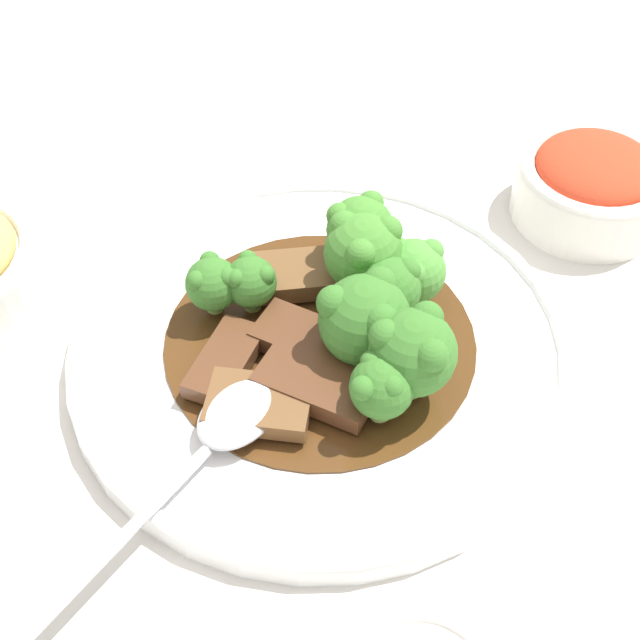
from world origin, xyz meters
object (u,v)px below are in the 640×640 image
at_px(main_plate, 320,346).
at_px(broccoli_floret_5, 414,271).
at_px(beef_strip_3, 317,383).
at_px(broccoli_floret_3, 413,351).
at_px(broccoli_floret_2, 388,288).
at_px(beef_strip_4, 309,274).
at_px(beef_strip_1, 259,404).
at_px(broccoli_floret_1, 213,283).
at_px(broccoli_floret_7, 251,281).
at_px(broccoli_floret_4, 377,388).
at_px(broccoli_floret_6, 360,229).
at_px(broccoli_floret_0, 365,318).
at_px(beef_strip_2, 225,361).
at_px(beef_strip_0, 298,333).
at_px(broccoli_floret_8, 363,252).
at_px(serving_spoon, 214,439).
at_px(side_bowl_kimchi, 592,183).

height_order(main_plate, broccoli_floret_5, broccoli_floret_5).
height_order(beef_strip_3, broccoli_floret_5, broccoli_floret_5).
bearing_deg(broccoli_floret_3, broccoli_floret_2, 161.82).
bearing_deg(beef_strip_4, beef_strip_1, -44.56).
bearing_deg(broccoli_floret_1, broccoli_floret_7, 63.42).
relative_size(beef_strip_3, broccoli_floret_4, 1.80).
height_order(beef_strip_1, broccoli_floret_6, broccoli_floret_6).
bearing_deg(broccoli_floret_4, beef_strip_1, -123.82).
height_order(main_plate, beef_strip_3, beef_strip_3).
height_order(broccoli_floret_0, broccoli_floret_1, broccoli_floret_0).
bearing_deg(broccoli_floret_2, main_plate, -102.09).
bearing_deg(broccoli_floret_0, beef_strip_3, -73.89).
relative_size(beef_strip_2, beef_strip_3, 0.83).
bearing_deg(broccoli_floret_4, broccoli_floret_3, 105.56).
distance_m(broccoli_floret_2, broccoli_floret_6, 0.05).
relative_size(beef_strip_0, broccoli_floret_8, 1.09).
bearing_deg(broccoli_floret_0, beef_strip_1, -84.47).
relative_size(broccoli_floret_2, serving_spoon, 0.23).
xyz_separation_m(beef_strip_0, broccoli_floret_1, (-0.05, -0.03, 0.02)).
height_order(main_plate, beef_strip_4, beef_strip_4).
bearing_deg(broccoli_floret_7, broccoli_floret_6, 89.35).
xyz_separation_m(beef_strip_2, beef_strip_3, (0.04, 0.04, 0.00)).
relative_size(beef_strip_1, broccoli_floret_8, 1.17).
relative_size(broccoli_floret_5, serving_spoon, 0.21).
bearing_deg(side_bowl_kimchi, broccoli_floret_8, -88.68).
distance_m(broccoli_floret_5, broccoli_floret_8, 0.03).
height_order(beef_strip_1, broccoli_floret_2, broccoli_floret_2).
height_order(beef_strip_1, side_bowl_kimchi, side_bowl_kimchi).
height_order(beef_strip_0, serving_spoon, serving_spoon).
relative_size(broccoli_floret_6, broccoli_floret_7, 1.37).
relative_size(broccoli_floret_0, broccoli_floret_6, 1.07).
relative_size(broccoli_floret_8, side_bowl_kimchi, 0.55).
height_order(main_plate, beef_strip_1, beef_strip_1).
bearing_deg(broccoli_floret_8, broccoli_floret_1, -111.72).
height_order(main_plate, broccoli_floret_7, broccoli_floret_7).
bearing_deg(side_bowl_kimchi, broccoli_floret_7, -94.30).
relative_size(broccoli_floret_1, broccoli_floret_8, 0.64).
xyz_separation_m(beef_strip_3, beef_strip_4, (-0.08, 0.04, 0.00)).
bearing_deg(broccoli_floret_8, broccoli_floret_5, 52.63).
distance_m(beef_strip_0, beef_strip_3, 0.04).
relative_size(beef_strip_1, serving_spoon, 0.34).
bearing_deg(broccoli_floret_4, serving_spoon, -107.27).
height_order(broccoli_floret_7, broccoli_floret_8, broccoli_floret_8).
bearing_deg(beef_strip_2, beef_strip_0, 87.73).
bearing_deg(serving_spoon, beef_strip_3, 94.94).
height_order(broccoli_floret_5, side_bowl_kimchi, broccoli_floret_5).
xyz_separation_m(beef_strip_1, beef_strip_4, (-0.08, 0.08, 0.00)).
bearing_deg(beef_strip_1, broccoli_floret_4, 56.18).
height_order(beef_strip_0, broccoli_floret_5, broccoli_floret_5).
height_order(main_plate, serving_spoon, serving_spoon).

